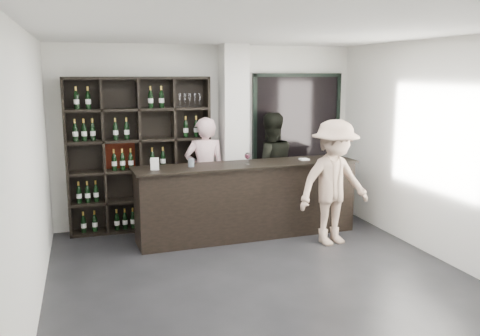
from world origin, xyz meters
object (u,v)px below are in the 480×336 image
object	(u,v)px
wine_shelf	(140,155)
taster_pink	(205,173)
taster_black	(270,168)
tasting_counter	(248,200)
customer	(334,183)

from	to	relation	value
wine_shelf	taster_pink	world-z (taller)	wine_shelf
wine_shelf	taster_black	bearing A→B (deg)	-4.49
wine_shelf	tasting_counter	world-z (taller)	wine_shelf
tasting_counter	taster_pink	xyz separation A→B (m)	(-0.50, 0.66, 0.33)
taster_pink	taster_black	distance (m)	1.10
wine_shelf	tasting_counter	bearing A→B (deg)	-28.71
wine_shelf	taster_pink	distance (m)	1.06
wine_shelf	taster_black	distance (m)	2.13
taster_black	customer	distance (m)	1.43
wine_shelf	taster_black	world-z (taller)	wine_shelf
taster_black	customer	size ratio (longest dim) A/B	1.01
tasting_counter	taster_pink	size ratio (longest dim) A/B	1.92
wine_shelf	taster_pink	xyz separation A→B (m)	(1.00, -0.17, -0.31)
tasting_counter	taster_black	world-z (taller)	taster_black
wine_shelf	customer	size ratio (longest dim) A/B	1.33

